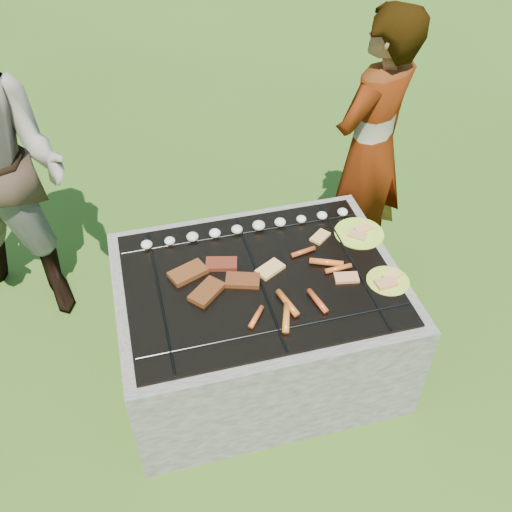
# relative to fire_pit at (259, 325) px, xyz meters

# --- Properties ---
(lawn) EXTENTS (60.00, 60.00, 0.00)m
(lawn) POSITION_rel_fire_pit_xyz_m (0.00, 0.00, -0.28)
(lawn) COLOR #254B12
(lawn) RESTS_ON ground
(fire_pit) EXTENTS (1.30, 1.00, 0.62)m
(fire_pit) POSITION_rel_fire_pit_xyz_m (0.00, 0.00, 0.00)
(fire_pit) COLOR gray
(fire_pit) RESTS_ON ground
(mushrooms) EXTENTS (1.05, 0.06, 0.04)m
(mushrooms) POSITION_rel_fire_pit_xyz_m (0.02, 0.33, 0.35)
(mushrooms) COLOR beige
(mushrooms) RESTS_ON fire_pit
(pork_slabs) EXTENTS (0.41, 0.31, 0.02)m
(pork_slabs) POSITION_rel_fire_pit_xyz_m (-0.21, 0.04, 0.34)
(pork_slabs) COLOR #9A4C1C
(pork_slabs) RESTS_ON fire_pit
(sausages) EXTENTS (0.55, 0.48, 0.03)m
(sausages) POSITION_rel_fire_pit_xyz_m (0.17, -0.14, 0.34)
(sausages) COLOR #BC531F
(sausages) RESTS_ON fire_pit
(bread_on_grate) EXTENTS (0.45, 0.40, 0.02)m
(bread_on_grate) POSITION_rel_fire_pit_xyz_m (0.23, 0.03, 0.34)
(bread_on_grate) COLOR #E5AE75
(bread_on_grate) RESTS_ON fire_pit
(plate_far) EXTENTS (0.27, 0.27, 0.03)m
(plate_far) POSITION_rel_fire_pit_xyz_m (0.56, 0.17, 0.33)
(plate_far) COLOR #E8FF3C
(plate_far) RESTS_ON fire_pit
(plate_near) EXTENTS (0.21, 0.21, 0.03)m
(plate_near) POSITION_rel_fire_pit_xyz_m (0.56, -0.17, 0.33)
(plate_near) COLOR yellow
(plate_near) RESTS_ON fire_pit
(cook) EXTENTS (0.67, 0.61, 1.55)m
(cook) POSITION_rel_fire_pit_xyz_m (0.80, 0.65, 0.49)
(cook) COLOR gray
(cook) RESTS_ON ground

